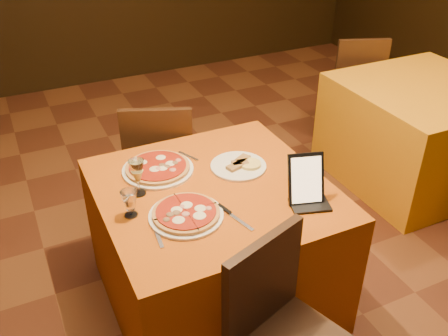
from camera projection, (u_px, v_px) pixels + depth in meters
name	position (u px, v px, depth m)	size (l,w,h in m)	color
floor	(264.00, 284.00, 2.93)	(6.00, 7.00, 0.01)	#5E2D19
main_table	(214.00, 246.00, 2.64)	(1.10, 1.10, 0.75)	#B04E0B
side_table	(418.00, 133.00, 3.73)	(1.10, 1.10, 0.75)	orange
chair_main_far	(161.00, 161.00, 3.23)	(0.44, 0.44, 0.91)	black
chair_side_far	(351.00, 84.00, 4.32)	(0.46, 0.46, 0.91)	black
pizza_near	(186.00, 214.00, 2.24)	(0.34, 0.34, 0.03)	white
pizza_far	(158.00, 168.00, 2.57)	(0.37, 0.37, 0.03)	white
cutlet_dish	(238.00, 165.00, 2.60)	(0.29, 0.29, 0.03)	white
wine_glass	(138.00, 177.00, 2.35)	(0.08, 0.08, 0.19)	#EEEF87
water_glass	(130.00, 204.00, 2.22)	(0.07, 0.07, 0.13)	white
tablet	(306.00, 179.00, 2.29)	(0.17, 0.01, 0.24)	black
knife	(236.00, 219.00, 2.23)	(0.22, 0.02, 0.01)	silver
fork_near	(158.00, 237.00, 2.12)	(0.15, 0.02, 0.01)	silver
fork_far	(188.00, 156.00, 2.70)	(0.14, 0.02, 0.01)	silver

